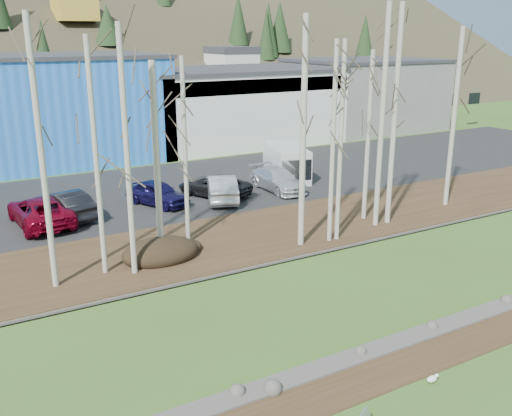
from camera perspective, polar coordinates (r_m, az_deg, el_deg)
ground at (r=18.65m, az=22.19°, el=-16.15°), size 200.00×200.00×0.00m
dirt_strip at (r=19.75m, az=17.32°, el=-13.59°), size 80.00×1.80×0.03m
near_bank_rocks at (r=20.34m, az=15.23°, el=-12.50°), size 80.00×0.80×0.50m
river at (r=23.02m, az=8.00°, el=-8.39°), size 80.00×8.00×0.90m
far_bank_rocks at (r=26.08m, az=2.47°, el=-5.11°), size 80.00×0.80×0.46m
far_bank at (r=28.62m, az=-0.96°, el=-2.88°), size 80.00×7.00×0.15m
parking_lot at (r=37.73m, az=-8.73°, el=1.85°), size 80.00×14.00×0.14m
building_blue at (r=48.89m, az=-21.79°, el=9.18°), size 20.40×12.24×8.30m
building_white at (r=54.54m, az=-2.47°, el=10.26°), size 18.36×12.24×6.80m
building_grey at (r=63.48m, az=10.68°, el=11.17°), size 14.28×12.24×7.30m
seagull at (r=18.13m, az=17.23°, el=-15.99°), size 0.42×0.20×0.31m
dirt_mound at (r=25.96m, az=-9.52°, el=-4.27°), size 3.52×2.48×0.69m
birch_0 at (r=22.86m, az=-20.64°, el=4.74°), size 0.24×0.24×10.46m
birch_1 at (r=23.69m, az=-15.69°, el=4.61°), size 0.21×0.21×9.66m
birch_2 at (r=25.25m, az=-9.89°, el=4.53°), size 0.29×0.29×8.63m
birch_3 at (r=23.30m, az=-12.78°, el=5.20°), size 0.23×0.23×10.12m
birch_4 at (r=26.12m, az=4.75°, el=7.25°), size 0.28×0.28×10.52m
birch_5 at (r=26.71m, az=-7.10°, el=5.46°), size 0.21×0.21×8.74m
birch_6 at (r=27.19m, az=8.46°, el=6.39°), size 0.22×0.22×9.47m
birch_7 at (r=29.54m, az=12.49°, el=8.68°), size 0.27×0.27×11.17m
birch_8 at (r=30.73m, az=11.16°, el=6.95°), size 0.24×0.24×8.92m
birch_9 at (r=34.53m, az=19.17°, el=8.40°), size 0.27×0.27×10.09m
birch_10 at (r=26.91m, az=7.70°, el=6.32°), size 0.22×0.22×9.47m
birch_11 at (r=30.10m, az=13.68°, el=8.75°), size 0.27×0.27×11.17m
car_1 at (r=32.74m, az=-18.53°, el=0.33°), size 2.70×4.93×1.54m
car_2 at (r=32.01m, az=-20.76°, el=-0.28°), size 2.91×5.66×1.53m
car_3 at (r=33.99m, az=-9.83°, el=1.48°), size 3.21×4.53×1.43m
car_4 at (r=34.46m, az=-3.47°, el=2.04°), size 3.30×5.04×1.57m
car_5 at (r=35.49m, az=-4.20°, el=2.26°), size 4.12×5.22×1.32m
car_6 at (r=36.70m, az=2.21°, el=2.86°), size 2.01×4.86×1.41m
van_white at (r=39.63m, az=3.13°, el=4.53°), size 3.57×5.52×2.24m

